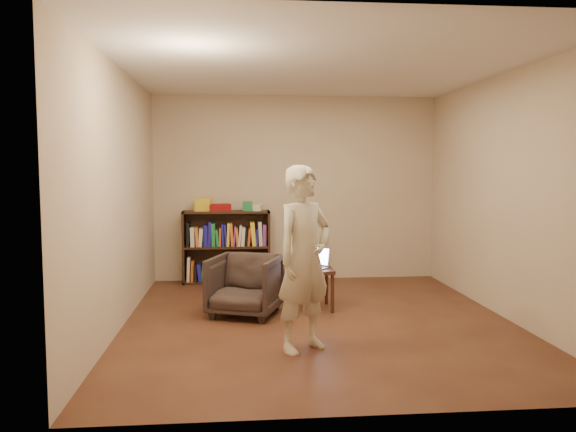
{
  "coord_description": "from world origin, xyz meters",
  "views": [
    {
      "loc": [
        -0.84,
        -5.69,
        1.6
      ],
      "look_at": [
        -0.29,
        0.35,
        1.07
      ],
      "focal_mm": 35.0,
      "sensor_mm": 36.0,
      "label": 1
    }
  ],
  "objects": [
    {
      "name": "stool",
      "position": [
        0.1,
        1.99,
        0.42
      ],
      "size": [
        0.36,
        0.36,
        0.52
      ],
      "color": "tan",
      "rests_on": "floor"
    },
    {
      "name": "floor",
      "position": [
        0.0,
        0.0,
        0.0
      ],
      "size": [
        4.5,
        4.5,
        0.0
      ],
      "primitive_type": "plane",
      "color": "#411E14",
      "rests_on": "ground"
    },
    {
      "name": "armchair",
      "position": [
        -0.76,
        0.31,
        0.33
      ],
      "size": [
        0.9,
        0.91,
        0.65
      ],
      "primitive_type": "imported",
      "rotation": [
        0.0,
        0.0,
        -0.35
      ],
      "color": "#322721",
      "rests_on": "floor"
    },
    {
      "name": "ceiling",
      "position": [
        0.0,
        0.0,
        2.6
      ],
      "size": [
        4.5,
        4.5,
        0.0
      ],
      "primitive_type": "plane",
      "color": "silver",
      "rests_on": "wall_back"
    },
    {
      "name": "red_cloth",
      "position": [
        -1.08,
        2.07,
        1.05
      ],
      "size": [
        0.32,
        0.26,
        0.1
      ],
      "primitive_type": "cube",
      "rotation": [
        0.0,
        0.0,
        0.17
      ],
      "color": "maroon",
      "rests_on": "bookshelf"
    },
    {
      "name": "box_yellow",
      "position": [
        -1.3,
        2.09,
        1.09
      ],
      "size": [
        0.23,
        0.19,
        0.18
      ],
      "primitive_type": "cube",
      "rotation": [
        0.0,
        0.0,
        -0.15
      ],
      "color": "yellow",
      "rests_on": "bookshelf"
    },
    {
      "name": "box_white",
      "position": [
        -0.56,
        2.05,
        1.04
      ],
      "size": [
        0.13,
        0.13,
        0.09
      ],
      "primitive_type": "cube",
      "rotation": [
        0.0,
        0.0,
        -0.24
      ],
      "color": "beige",
      "rests_on": "bookshelf"
    },
    {
      "name": "bookshelf",
      "position": [
        -0.99,
        2.09,
        0.44
      ],
      "size": [
        1.2,
        0.3,
        1.0
      ],
      "color": "black",
      "rests_on": "floor"
    },
    {
      "name": "side_table",
      "position": [
        0.0,
        0.52,
        0.39
      ],
      "size": [
        0.46,
        0.46,
        0.47
      ],
      "color": "black",
      "rests_on": "floor"
    },
    {
      "name": "box_green",
      "position": [
        -0.69,
        2.06,
        1.06
      ],
      "size": [
        0.13,
        0.13,
        0.13
      ],
      "primitive_type": "cube",
      "rotation": [
        0.0,
        0.0,
        -0.0
      ],
      "color": "#20793F",
      "rests_on": "bookshelf"
    },
    {
      "name": "wall_back",
      "position": [
        0.0,
        2.25,
        1.3
      ],
      "size": [
        4.0,
        0.0,
        4.0
      ],
      "primitive_type": "plane",
      "rotation": [
        1.57,
        0.0,
        0.0
      ],
      "color": "#C6B596",
      "rests_on": "floor"
    },
    {
      "name": "laptop",
      "position": [
        0.03,
        0.53,
        0.52
      ],
      "size": [
        0.41,
        0.41,
        0.24
      ],
      "rotation": [
        0.0,
        0.0,
        -0.79
      ],
      "color": "#ACABB0",
      "rests_on": "side_table"
    },
    {
      "name": "person",
      "position": [
        -0.26,
        -0.9,
        0.81
      ],
      "size": [
        0.71,
        0.66,
        1.62
      ],
      "primitive_type": "imported",
      "rotation": [
        0.0,
        0.0,
        0.63
      ],
      "color": "beige",
      "rests_on": "floor"
    },
    {
      "name": "wall_left",
      "position": [
        -2.0,
        0.0,
        1.3
      ],
      "size": [
        0.0,
        4.5,
        4.5
      ],
      "primitive_type": "plane",
      "rotation": [
        1.57,
        0.0,
        1.57
      ],
      "color": "#C6B596",
      "rests_on": "floor"
    },
    {
      "name": "wall_right",
      "position": [
        2.0,
        0.0,
        1.3
      ],
      "size": [
        0.0,
        4.5,
        4.5
      ],
      "primitive_type": "plane",
      "rotation": [
        1.57,
        0.0,
        -1.57
      ],
      "color": "#C6B596",
      "rests_on": "floor"
    }
  ]
}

